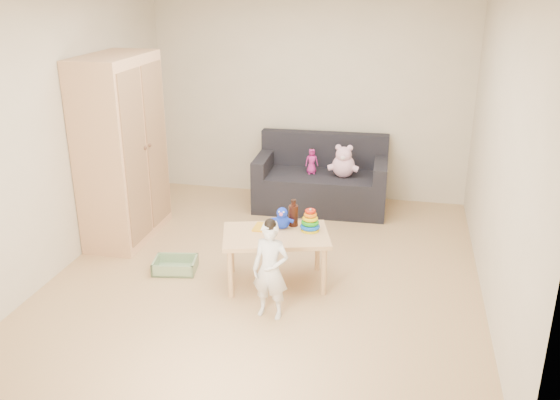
% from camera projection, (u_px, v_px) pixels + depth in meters
% --- Properties ---
extents(room, '(4.50, 4.50, 4.50)m').
position_uv_depth(room, '(269.00, 142.00, 5.37)').
color(room, tan).
rests_on(room, ground).
extents(wardrobe, '(0.55, 1.10, 1.98)m').
position_uv_depth(wardrobe, '(122.00, 150.00, 6.26)').
color(wardrobe, '#EFB383').
rests_on(wardrobe, ground).
extents(sofa, '(1.61, 0.84, 0.45)m').
position_uv_depth(sofa, '(321.00, 191.00, 7.32)').
color(sofa, black).
rests_on(sofa, ground).
extents(play_table, '(1.09, 0.84, 0.51)m').
position_uv_depth(play_table, '(276.00, 258.00, 5.51)').
color(play_table, '#DEA67A').
rests_on(play_table, ground).
extents(storage_bin, '(0.46, 0.37, 0.12)m').
position_uv_depth(storage_bin, '(175.00, 265.00, 5.80)').
color(storage_bin, gray).
rests_on(storage_bin, ground).
extents(toddler, '(0.34, 0.25, 0.84)m').
position_uv_depth(toddler, '(270.00, 271.00, 4.91)').
color(toddler, silver).
rests_on(toddler, ground).
extents(pink_bear, '(0.30, 0.26, 0.34)m').
position_uv_depth(pink_bear, '(344.00, 163.00, 7.07)').
color(pink_bear, '#F1B2CF').
rests_on(pink_bear, sofa).
extents(doll, '(0.18, 0.15, 0.31)m').
position_uv_depth(doll, '(312.00, 162.00, 7.19)').
color(doll, '#C22484').
rests_on(doll, sofa).
extents(ring_stacker, '(0.19, 0.19, 0.21)m').
position_uv_depth(ring_stacker, '(310.00, 222.00, 5.46)').
color(ring_stacker, yellow).
rests_on(ring_stacker, play_table).
extents(brown_bottle, '(0.09, 0.09, 0.26)m').
position_uv_depth(brown_bottle, '(293.00, 215.00, 5.55)').
color(brown_bottle, black).
rests_on(brown_bottle, play_table).
extents(blue_plush, '(0.18, 0.15, 0.21)m').
position_uv_depth(blue_plush, '(282.00, 218.00, 5.50)').
color(blue_plush, blue).
rests_on(blue_plush, play_table).
extents(wooden_figure, '(0.05, 0.04, 0.11)m').
position_uv_depth(wooden_figure, '(268.00, 230.00, 5.36)').
color(wooden_figure, brown).
rests_on(wooden_figure, play_table).
extents(yellow_book, '(0.21, 0.21, 0.02)m').
position_uv_depth(yellow_book, '(265.00, 227.00, 5.53)').
color(yellow_book, orange).
rests_on(yellow_book, play_table).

